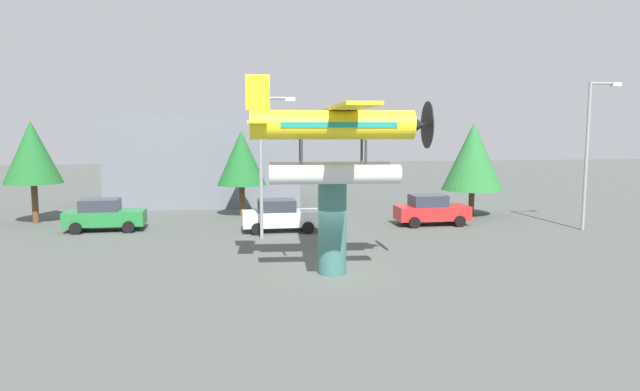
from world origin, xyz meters
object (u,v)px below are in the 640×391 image
object	(u,v)px
car_near_green	(104,215)
car_mid_white	(280,215)
car_far_red	(431,210)
streetlight_primary	(265,156)
storefront_building	(205,160)
tree_west	(32,153)
tree_center_back	(473,157)
streetlight_secondary	(590,145)
tree_east	(241,158)
floatplane_monument	(336,138)
display_pedestal	(332,228)

from	to	relation	value
car_near_green	car_mid_white	size ratio (longest dim) A/B	1.00
car_far_red	streetlight_primary	bearing A→B (deg)	-165.70
storefront_building	tree_west	distance (m)	12.39
storefront_building	tree_center_back	size ratio (longest dim) A/B	2.26
streetlight_secondary	tree_west	xyz separation A→B (m)	(-30.85, 7.19, -0.51)
car_far_red	streetlight_primary	world-z (taller)	streetlight_primary
tree_east	car_mid_white	bearing A→B (deg)	-71.78
car_far_red	streetlight_primary	xyz separation A→B (m)	(-9.74, -2.48, 3.34)
storefront_building	tree_east	size ratio (longest dim) A/B	2.46
car_mid_white	streetlight_secondary	bearing A→B (deg)	-7.53
storefront_building	tree_east	xyz separation A→B (m)	(2.55, -6.90, 0.47)
floatplane_monument	storefront_building	xyz separation A→B (m)	(-5.79, 22.01, -2.03)
streetlight_primary	tree_west	bearing A→B (deg)	152.74
tree_center_back	floatplane_monument	bearing A→B (deg)	-131.31
display_pedestal	car_near_green	size ratio (longest dim) A/B	0.86
display_pedestal	tree_center_back	world-z (taller)	tree_center_back
floatplane_monument	streetlight_primary	xyz separation A→B (m)	(-2.23, 7.47, -1.04)
car_near_green	streetlight_primary	bearing A→B (deg)	-22.21
car_near_green	car_mid_white	distance (m)	9.67
streetlight_primary	tree_west	distance (m)	14.82
car_mid_white	tree_west	bearing A→B (deg)	160.53
car_far_red	streetlight_primary	distance (m)	10.59
display_pedestal	car_near_green	world-z (taller)	display_pedestal
streetlight_primary	car_mid_white	bearing A→B (deg)	63.61
tree_west	display_pedestal	bearing A→B (deg)	-43.01
tree_east	tree_center_back	world-z (taller)	tree_center_back
car_mid_white	tree_center_back	xyz separation A→B (m)	(12.60, 3.54, 2.92)
floatplane_monument	tree_center_back	distance (m)	17.14
display_pedestal	tree_west	size ratio (longest dim) A/B	0.60
car_mid_white	streetlight_primary	world-z (taller)	streetlight_primary
car_near_green	storefront_building	world-z (taller)	storefront_building
display_pedestal	floatplane_monument	size ratio (longest dim) A/B	0.34
streetlight_primary	tree_east	xyz separation A→B (m)	(-1.02, 7.64, -0.52)
floatplane_monument	tree_west	size ratio (longest dim) A/B	1.73
floatplane_monument	tree_west	world-z (taller)	floatplane_monument
car_near_green	car_mid_white	world-z (taller)	same
car_near_green	tree_east	world-z (taller)	tree_east
car_near_green	storefront_building	distance (m)	12.35
car_near_green	streetlight_secondary	size ratio (longest dim) A/B	0.52
floatplane_monument	tree_center_back	xyz separation A→B (m)	(11.27, 12.83, -1.47)
floatplane_monument	streetlight_primary	size ratio (longest dim) A/B	1.45
car_near_green	tree_west	size ratio (longest dim) A/B	0.70
display_pedestal	car_near_green	xyz separation A→B (m)	(-10.72, 10.98, -0.92)
floatplane_monument	storefront_building	size ratio (longest dim) A/B	0.78
tree_west	storefront_building	bearing A→B (deg)	38.87
car_near_green	tree_center_back	xyz separation A→B (m)	(22.12, 1.84, 2.92)
display_pedestal	tree_east	xyz separation A→B (m)	(-3.11, 15.10, 1.91)
streetlight_secondary	tree_center_back	size ratio (longest dim) A/B	1.36
storefront_building	tree_center_back	distance (m)	19.39
floatplane_monument	storefront_building	world-z (taller)	floatplane_monument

